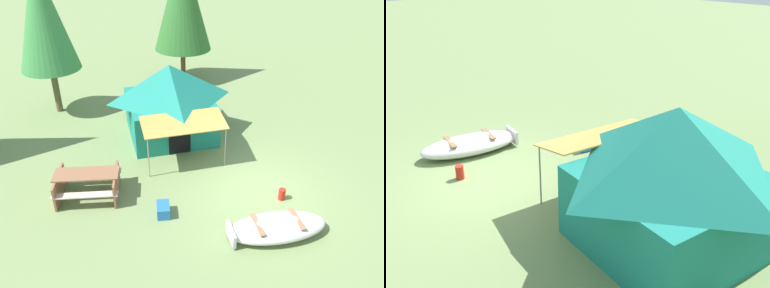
% 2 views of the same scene
% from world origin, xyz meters
% --- Properties ---
extents(ground_plane, '(80.00, 80.00, 0.00)m').
position_xyz_m(ground_plane, '(0.00, 0.00, 0.00)').
color(ground_plane, '#738854').
extents(beached_rowboat, '(2.86, 1.78, 0.47)m').
position_xyz_m(beached_rowboat, '(-0.68, -1.71, 0.24)').
color(beached_rowboat, silver).
rests_on(beached_rowboat, ground_plane).
extents(canvas_cabin_tent, '(3.81, 4.76, 2.71)m').
position_xyz_m(canvas_cabin_tent, '(-0.83, 4.43, 1.41)').
color(canvas_cabin_tent, '#1A7A6D').
rests_on(canvas_cabin_tent, ground_plane).
extents(picnic_table, '(2.23, 2.00, 0.79)m').
position_xyz_m(picnic_table, '(-4.53, 2.12, 0.49)').
color(picnic_table, '#8B5C40').
rests_on(picnic_table, ground_plane).
extents(cooler_box, '(0.52, 0.63, 0.32)m').
position_xyz_m(cooler_box, '(-2.93, 0.34, 0.16)').
color(cooler_box, blue).
rests_on(cooler_box, ground_plane).
extents(fuel_can, '(0.22, 0.22, 0.34)m').
position_xyz_m(fuel_can, '(0.39, -0.62, 0.17)').
color(fuel_can, red).
rests_on(fuel_can, ground_plane).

